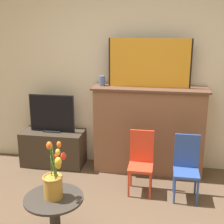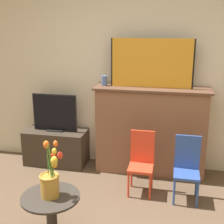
{
  "view_description": "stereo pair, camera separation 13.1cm",
  "coord_description": "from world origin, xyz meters",
  "px_view_note": "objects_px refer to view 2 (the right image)",
  "views": [
    {
      "loc": [
        0.35,
        -1.95,
        1.91
      ],
      "look_at": [
        -0.18,
        1.22,
        0.99
      ],
      "focal_mm": 50.0,
      "sensor_mm": 36.0,
      "label": 1
    },
    {
      "loc": [
        0.48,
        -1.92,
        1.91
      ],
      "look_at": [
        -0.18,
        1.22,
        0.99
      ],
      "focal_mm": 50.0,
      "sensor_mm": 36.0,
      "label": 2
    }
  ],
  "objects_px": {
    "chair_blue": "(187,166)",
    "vase_tulips": "(50,180)",
    "painting": "(152,63)",
    "tv_monitor": "(55,113)",
    "chair_red": "(142,160)"
  },
  "relations": [
    {
      "from": "chair_red",
      "to": "tv_monitor",
      "type": "bearing_deg",
      "value": 157.84
    },
    {
      "from": "tv_monitor",
      "to": "chair_blue",
      "type": "height_order",
      "value": "tv_monitor"
    },
    {
      "from": "painting",
      "to": "vase_tulips",
      "type": "height_order",
      "value": "painting"
    },
    {
      "from": "painting",
      "to": "tv_monitor",
      "type": "relative_size",
      "value": 1.65
    },
    {
      "from": "painting",
      "to": "chair_red",
      "type": "height_order",
      "value": "painting"
    },
    {
      "from": "tv_monitor",
      "to": "chair_red",
      "type": "relative_size",
      "value": 0.85
    },
    {
      "from": "chair_blue",
      "to": "vase_tulips",
      "type": "bearing_deg",
      "value": -140.25
    },
    {
      "from": "painting",
      "to": "vase_tulips",
      "type": "distance_m",
      "value": 1.92
    },
    {
      "from": "chair_blue",
      "to": "vase_tulips",
      "type": "height_order",
      "value": "vase_tulips"
    },
    {
      "from": "chair_blue",
      "to": "chair_red",
      "type": "bearing_deg",
      "value": 173.8
    },
    {
      "from": "painting",
      "to": "chair_blue",
      "type": "xyz_separation_m",
      "value": [
        0.47,
        -0.6,
        -1.04
      ]
    },
    {
      "from": "painting",
      "to": "vase_tulips",
      "type": "xyz_separation_m",
      "value": [
        -0.71,
        -1.58,
        -0.83
      ]
    },
    {
      "from": "painting",
      "to": "chair_blue",
      "type": "height_order",
      "value": "painting"
    },
    {
      "from": "painting",
      "to": "chair_blue",
      "type": "distance_m",
      "value": 1.29
    },
    {
      "from": "chair_red",
      "to": "painting",
      "type": "bearing_deg",
      "value": 86.44
    }
  ]
}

